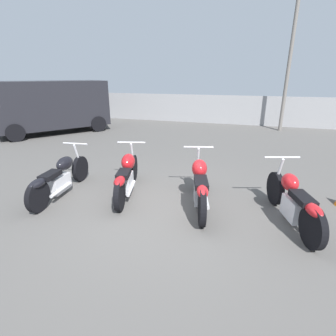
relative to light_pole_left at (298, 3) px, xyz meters
name	(u,v)px	position (x,y,z in m)	size (l,w,h in m)	color
ground_plane	(157,212)	(-2.94, -9.08, -5.23)	(60.00, 60.00, 0.00)	#514F4C
fence_back	(220,110)	(-2.94, 1.06, -4.48)	(40.00, 0.04, 1.48)	gray
light_pole_left	(298,3)	(0.00, 0.00, 0.00)	(0.70, 0.35, 9.04)	slate
motorcycle_slot_0	(60,177)	(-5.17, -8.97, -4.82)	(0.61, 2.20, 0.98)	black
motorcycle_slot_1	(127,175)	(-3.83, -8.49, -4.79)	(0.82, 2.12, 1.00)	black
motorcycle_slot_2	(200,184)	(-2.23, -8.58, -4.77)	(0.79, 2.12, 1.05)	black
motorcycle_slot_3	(293,201)	(-0.57, -8.76, -4.80)	(0.86, 2.03, 1.03)	black
parked_van	(52,105)	(-9.78, -3.51, -3.99)	(4.24, 4.77, 2.23)	black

